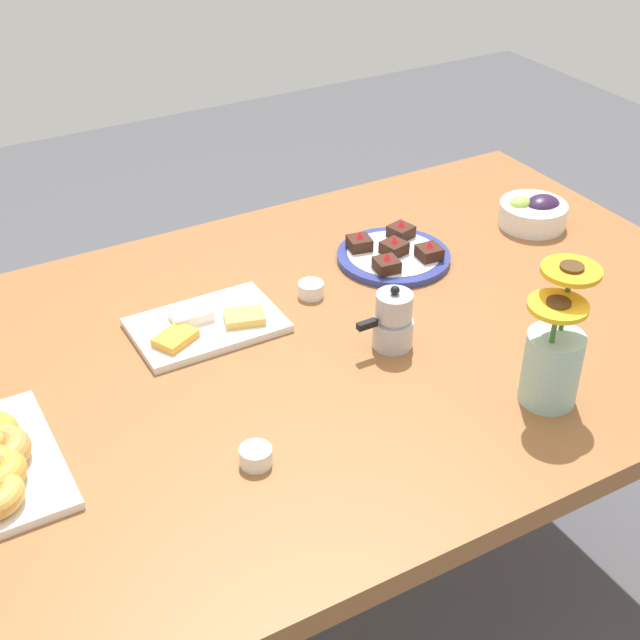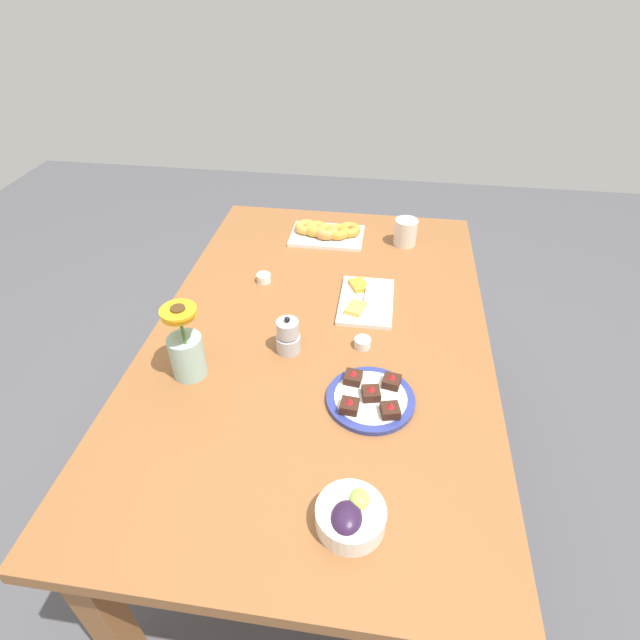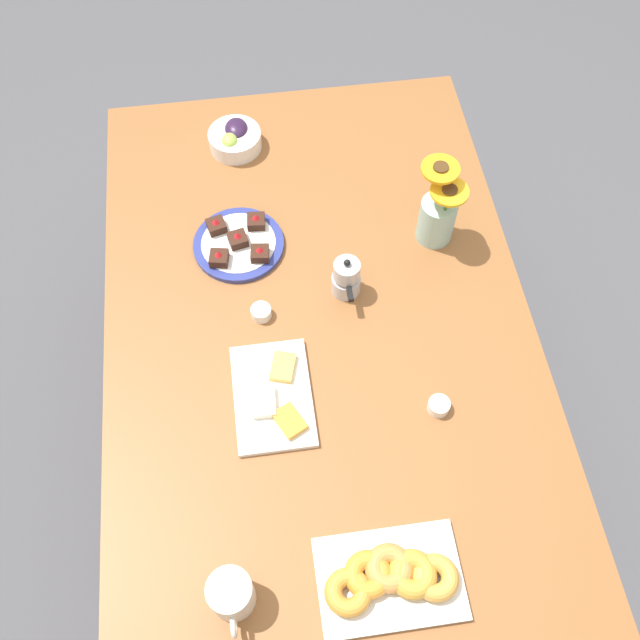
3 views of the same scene
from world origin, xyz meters
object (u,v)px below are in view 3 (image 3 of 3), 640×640
at_px(cheese_platter, 274,396).
at_px(moka_pot, 346,278).
at_px(coffee_mug, 231,595).
at_px(jam_cup_berry, 439,406).
at_px(grape_bowl, 235,138).
at_px(flower_vase, 438,215).
at_px(croissant_platter, 390,577).
at_px(dessert_plate, 239,243).
at_px(dining_table, 320,346).
at_px(jam_cup_honey, 261,312).

xyz_separation_m(cheese_platter, moka_pot, (-0.26, 0.20, 0.04)).
relative_size(coffee_mug, jam_cup_berry, 2.51).
bearing_deg(moka_pot, grape_bowl, -156.00).
bearing_deg(flower_vase, jam_cup_berry, -11.26).
bearing_deg(coffee_mug, jam_cup_berry, 125.16).
bearing_deg(moka_pot, croissant_platter, -1.73).
xyz_separation_m(cheese_platter, dessert_plate, (-0.42, -0.04, 0.00)).
bearing_deg(cheese_platter, flower_vase, 131.28).
bearing_deg(moka_pot, flower_vase, 118.27).
xyz_separation_m(dining_table, flower_vase, (-0.23, 0.32, 0.17)).
bearing_deg(dessert_plate, coffee_mug, -5.23).
height_order(cheese_platter, flower_vase, flower_vase).
xyz_separation_m(coffee_mug, jam_cup_berry, (-0.33, 0.47, -0.04)).
distance_m(coffee_mug, dessert_plate, 0.84).
bearing_deg(croissant_platter, jam_cup_berry, 153.04).
distance_m(dining_table, jam_cup_honey, 0.17).
height_order(croissant_platter, flower_vase, flower_vase).
relative_size(jam_cup_honey, jam_cup_berry, 1.00).
relative_size(dining_table, dessert_plate, 7.06).
bearing_deg(flower_vase, cheese_platter, -48.72).
bearing_deg(cheese_platter, jam_cup_honey, -178.22).
distance_m(grape_bowl, dessert_plate, 0.34).
xyz_separation_m(croissant_platter, flower_vase, (-0.81, 0.27, 0.06)).
relative_size(croissant_platter, dessert_plate, 1.24).
relative_size(croissant_platter, jam_cup_berry, 5.84).
bearing_deg(jam_cup_honey, grape_bowl, -178.22).
xyz_separation_m(croissant_platter, moka_pot, (-0.67, 0.02, 0.03)).
xyz_separation_m(grape_bowl, dessert_plate, (0.34, -0.02, -0.02)).
bearing_deg(croissant_platter, moka_pot, 178.27).
bearing_deg(moka_pot, cheese_platter, -37.76).
xyz_separation_m(dining_table, coffee_mug, (0.57, -0.24, 0.14)).
distance_m(dining_table, grape_bowl, 0.63).
relative_size(coffee_mug, grape_bowl, 0.85).
height_order(croissant_platter, jam_cup_berry, croissant_platter).
height_order(croissant_platter, moka_pot, moka_pot).
bearing_deg(jam_cup_berry, dessert_plate, -141.54).
distance_m(dining_table, jam_cup_berry, 0.34).
xyz_separation_m(jam_cup_honey, dessert_plate, (-0.21, -0.04, -0.00)).
xyz_separation_m(croissant_platter, jam_cup_berry, (-0.34, 0.17, -0.01)).
height_order(coffee_mug, jam_cup_honey, coffee_mug).
bearing_deg(grape_bowl, jam_cup_berry, 24.16).
xyz_separation_m(jam_cup_honey, flower_vase, (-0.18, 0.45, 0.07)).
xyz_separation_m(dining_table, cheese_platter, (0.16, -0.13, 0.10)).
xyz_separation_m(croissant_platter, dessert_plate, (-0.84, -0.22, -0.01)).
distance_m(grape_bowl, flower_vase, 0.60).
bearing_deg(grape_bowl, dessert_plate, -3.27).
height_order(cheese_platter, moka_pot, moka_pot).
height_order(grape_bowl, jam_cup_berry, grape_bowl).
bearing_deg(jam_cup_berry, dining_table, -135.88).
bearing_deg(grape_bowl, cheese_platter, 1.78).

